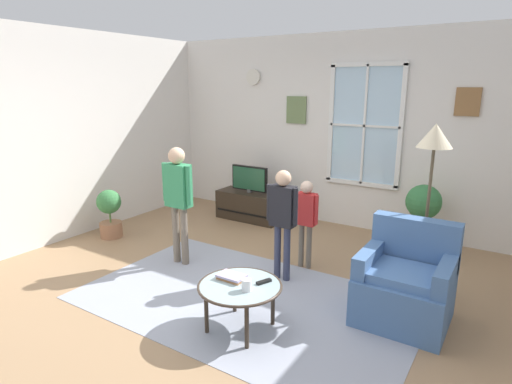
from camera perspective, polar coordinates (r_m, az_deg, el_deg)
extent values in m
cube|color=#9E7A56|center=(4.26, -3.91, -14.39)|extent=(6.26, 6.13, 0.02)
cube|color=silver|center=(6.27, 11.51, 7.98)|extent=(5.66, 0.12, 2.75)
cube|color=silver|center=(6.07, 14.52, 8.68)|extent=(0.98, 0.02, 1.63)
cube|color=white|center=(6.03, 14.96, 16.39)|extent=(1.04, 0.04, 0.06)
cube|color=white|center=(6.18, 13.99, 1.14)|extent=(1.04, 0.04, 0.06)
cube|color=white|center=(6.22, 10.11, 9.04)|extent=(0.06, 0.04, 1.63)
cube|color=white|center=(5.92, 19.02, 8.23)|extent=(0.06, 0.04, 1.63)
cube|color=white|center=(6.05, 14.46, 8.67)|extent=(0.03, 0.04, 1.63)
cube|color=white|center=(6.05, 14.46, 8.67)|extent=(0.98, 0.04, 0.03)
cube|color=#667A4C|center=(6.46, 5.48, 10.99)|extent=(0.32, 0.03, 0.40)
cube|color=olive|center=(5.78, 26.73, 10.84)|extent=(0.28, 0.03, 0.34)
cylinder|color=silver|center=(6.82, -0.36, 15.30)|extent=(0.24, 0.04, 0.24)
cube|color=silver|center=(5.98, -27.21, 6.39)|extent=(0.12, 5.53, 2.75)
cube|color=#999EAD|center=(4.24, -1.42, -14.35)|extent=(3.20, 1.93, 0.01)
cube|color=#2D2319|center=(6.52, -0.85, -1.87)|extent=(1.02, 0.41, 0.43)
cube|color=black|center=(6.37, -1.89, -2.88)|extent=(0.92, 0.02, 0.02)
cylinder|color=#4C4C4C|center=(6.45, -0.86, 0.19)|extent=(0.08, 0.08, 0.05)
cube|color=black|center=(6.41, -0.87, 1.86)|extent=(0.61, 0.05, 0.38)
cube|color=#1E4C33|center=(6.39, -1.01, 1.82)|extent=(0.57, 0.01, 0.34)
cube|color=#476B9E|center=(4.04, 19.27, -13.45)|extent=(0.76, 0.72, 0.42)
cube|color=#476B9E|center=(4.14, 20.76, -6.32)|extent=(0.76, 0.16, 0.45)
cube|color=#476B9E|center=(3.98, 15.12, -8.62)|extent=(0.12, 0.65, 0.20)
cube|color=#476B9E|center=(3.86, 24.33, -10.17)|extent=(0.12, 0.65, 0.20)
cube|color=#4D73AA|center=(3.88, 19.40, -10.49)|extent=(0.61, 0.50, 0.08)
cylinder|color=#99B2B7|center=(3.62, -2.19, -12.55)|extent=(0.69, 0.69, 0.02)
torus|color=#3F3328|center=(3.62, -2.19, -12.55)|extent=(0.72, 0.72, 0.02)
cylinder|color=#33281E|center=(3.96, -2.92, -13.35)|extent=(0.04, 0.04, 0.39)
cylinder|color=#33281E|center=(3.77, 2.29, -14.90)|extent=(0.04, 0.04, 0.39)
cylinder|color=#33281E|center=(3.68, -6.73, -15.76)|extent=(0.04, 0.04, 0.39)
cylinder|color=#33281E|center=(3.47, -1.26, -17.68)|extent=(0.04, 0.04, 0.39)
cube|color=#AE7044|center=(3.71, -3.32, -11.53)|extent=(0.23, 0.15, 0.02)
cube|color=#AA9EC1|center=(3.70, -3.32, -11.24)|extent=(0.24, 0.16, 0.02)
cylinder|color=white|center=(3.50, -1.26, -12.47)|extent=(0.08, 0.08, 0.10)
cube|color=black|center=(3.64, 1.07, -12.04)|extent=(0.09, 0.14, 0.02)
cylinder|color=#726656|center=(4.88, 6.15, -7.15)|extent=(0.06, 0.06, 0.51)
cylinder|color=#726656|center=(4.84, 7.17, -7.36)|extent=(0.06, 0.06, 0.51)
cube|color=red|center=(4.72, 6.81, -2.30)|extent=(0.22, 0.12, 0.36)
sphere|color=beige|center=(4.65, 6.90, 0.66)|extent=(0.14, 0.14, 0.14)
cylinder|color=red|center=(4.75, 5.30, -1.92)|extent=(0.05, 0.05, 0.33)
cylinder|color=red|center=(4.64, 8.15, -2.39)|extent=(0.05, 0.05, 0.33)
cylinder|color=#333851|center=(4.56, 2.92, -8.05)|extent=(0.07, 0.07, 0.60)
cylinder|color=#333851|center=(4.51, 4.19, -8.33)|extent=(0.07, 0.07, 0.60)
cube|color=black|center=(4.36, 3.66, -1.91)|extent=(0.26, 0.14, 0.43)
sphere|color=#D8AD8C|center=(4.29, 3.72, 1.89)|extent=(0.16, 0.16, 0.16)
cylinder|color=black|center=(4.41, 1.80, -1.41)|extent=(0.05, 0.05, 0.39)
cylinder|color=black|center=(4.27, 5.33, -2.01)|extent=(0.05, 0.05, 0.39)
cylinder|color=#726656|center=(5.03, -10.75, -5.59)|extent=(0.08, 0.08, 0.69)
cylinder|color=#726656|center=(4.94, -9.65, -5.88)|extent=(0.08, 0.08, 0.69)
cube|color=#338C59|center=(4.82, -10.52, 0.88)|extent=(0.30, 0.16, 0.49)
sphere|color=#D8AD8C|center=(4.75, -10.70, 4.85)|extent=(0.19, 0.19, 0.19)
cylinder|color=#338C59|center=(4.92, -12.18, 1.36)|extent=(0.06, 0.06, 0.44)
cylinder|color=#338C59|center=(4.68, -9.13, 0.85)|extent=(0.06, 0.06, 0.44)
cylinder|color=#9E6B4C|center=(5.78, 21.26, -6.08)|extent=(0.28, 0.28, 0.23)
cylinder|color=#4C7238|center=(5.72, 21.45, -4.16)|extent=(0.02, 0.02, 0.17)
sphere|color=#367841|center=(5.63, 21.73, -1.24)|extent=(0.43, 0.43, 0.43)
cylinder|color=#9E6B4C|center=(6.14, -18.99, -4.82)|extent=(0.30, 0.30, 0.21)
cylinder|color=#4C7238|center=(6.09, -19.12, -3.31)|extent=(0.02, 0.02, 0.13)
sphere|color=#377940|center=(6.02, -19.30, -1.25)|extent=(0.32, 0.32, 0.32)
cylinder|color=black|center=(4.64, 21.15, -12.52)|extent=(0.26, 0.26, 0.03)
cylinder|color=brown|center=(4.38, 22.01, -3.95)|extent=(0.03, 0.03, 1.49)
cone|color=beige|center=(4.20, 23.08, 7.03)|extent=(0.32, 0.32, 0.22)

